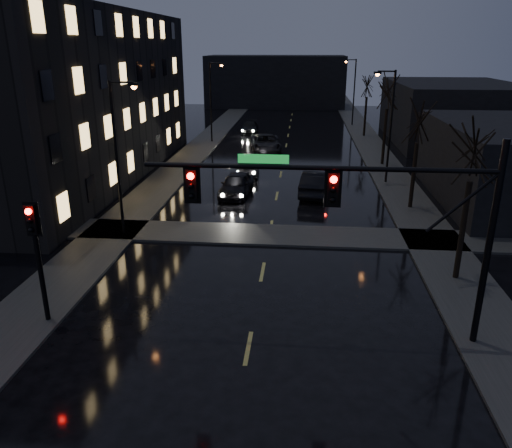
% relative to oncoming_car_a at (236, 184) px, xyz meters
% --- Properties ---
extents(sidewalk_left, '(3.00, 140.00, 0.12)m').
position_rel_oncoming_car_a_xyz_m(sidewalk_left, '(-5.77, 9.15, -0.71)').
color(sidewalk_left, '#2D2D2B').
rests_on(sidewalk_left, ground).
extents(sidewalk_right, '(3.00, 140.00, 0.12)m').
position_rel_oncoming_car_a_xyz_m(sidewalk_right, '(11.23, 9.15, -0.71)').
color(sidewalk_right, '#2D2D2B').
rests_on(sidewalk_right, ground).
extents(sidewalk_cross, '(40.00, 3.00, 0.12)m').
position_rel_oncoming_car_a_xyz_m(sidewalk_cross, '(2.73, -7.35, -0.71)').
color(sidewalk_cross, '#2D2D2B').
rests_on(sidewalk_cross, ground).
extents(apartment_block, '(12.00, 30.00, 12.00)m').
position_rel_oncoming_car_a_xyz_m(apartment_block, '(-13.77, 4.15, 5.23)').
color(apartment_block, black).
rests_on(apartment_block, ground).
extents(commercial_right_far, '(12.00, 18.00, 6.00)m').
position_rel_oncoming_car_a_xyz_m(commercial_right_far, '(19.73, 22.15, 2.23)').
color(commercial_right_far, black).
rests_on(commercial_right_far, ground).
extents(far_block, '(22.00, 10.00, 8.00)m').
position_rel_oncoming_car_a_xyz_m(far_block, '(-0.27, 52.15, 3.23)').
color(far_block, black).
rests_on(far_block, ground).
extents(signal_mast, '(11.11, 0.41, 7.00)m').
position_rel_oncoming_car_a_xyz_m(signal_mast, '(6.57, -16.85, 4.10)').
color(signal_mast, black).
rests_on(signal_mast, ground).
extents(signal_pole_left, '(0.35, 0.41, 4.53)m').
position_rel_oncoming_car_a_xyz_m(signal_pole_left, '(-4.77, -16.85, 2.24)').
color(signal_pole_left, black).
rests_on(signal_pole_left, ground).
extents(tree_near, '(3.52, 3.52, 8.08)m').
position_rel_oncoming_car_a_xyz_m(tree_near, '(11.13, -11.85, 5.44)').
color(tree_near, black).
rests_on(tree_near, ground).
extents(tree_mid_a, '(3.30, 3.30, 7.58)m').
position_rel_oncoming_car_a_xyz_m(tree_mid_a, '(11.13, -1.85, 5.05)').
color(tree_mid_a, black).
rests_on(tree_mid_a, ground).
extents(tree_mid_b, '(3.74, 3.74, 8.59)m').
position_rel_oncoming_car_a_xyz_m(tree_mid_b, '(11.13, 10.15, 5.84)').
color(tree_mid_b, black).
rests_on(tree_mid_b, ground).
extents(tree_far, '(3.43, 3.43, 7.88)m').
position_rel_oncoming_car_a_xyz_m(tree_far, '(11.13, 24.15, 5.29)').
color(tree_far, black).
rests_on(tree_far, ground).
extents(streetlight_l_near, '(1.53, 0.28, 8.00)m').
position_rel_oncoming_car_a_xyz_m(streetlight_l_near, '(-4.86, -7.85, 4.00)').
color(streetlight_l_near, black).
rests_on(streetlight_l_near, ground).
extents(streetlight_l_far, '(1.53, 0.28, 8.00)m').
position_rel_oncoming_car_a_xyz_m(streetlight_l_far, '(-4.86, 19.15, 4.00)').
color(streetlight_l_far, black).
rests_on(streetlight_l_far, ground).
extents(streetlight_r_mid, '(1.53, 0.28, 8.00)m').
position_rel_oncoming_car_a_xyz_m(streetlight_r_mid, '(10.31, 4.15, 4.00)').
color(streetlight_r_mid, black).
rests_on(streetlight_r_mid, ground).
extents(streetlight_r_far, '(1.53, 0.28, 8.00)m').
position_rel_oncoming_car_a_xyz_m(streetlight_r_far, '(10.31, 32.15, 4.00)').
color(streetlight_r_far, black).
rests_on(streetlight_r_far, ground).
extents(oncoming_car_a, '(2.20, 4.67, 1.55)m').
position_rel_oncoming_car_a_xyz_m(oncoming_car_a, '(0.00, 0.00, 0.00)').
color(oncoming_car_a, black).
rests_on(oncoming_car_a, ground).
extents(oncoming_car_b, '(1.80, 4.50, 1.46)m').
position_rel_oncoming_car_a_xyz_m(oncoming_car_b, '(0.20, 6.03, -0.04)').
color(oncoming_car_b, black).
rests_on(oncoming_car_b, ground).
extents(oncoming_car_c, '(3.50, 6.21, 1.64)m').
position_rel_oncoming_car_a_xyz_m(oncoming_car_c, '(0.89, 14.77, 0.05)').
color(oncoming_car_c, black).
rests_on(oncoming_car_c, ground).
extents(oncoming_car_d, '(2.02, 4.61, 1.32)m').
position_rel_oncoming_car_a_xyz_m(oncoming_car_d, '(-1.72, 25.18, -0.11)').
color(oncoming_car_d, black).
rests_on(oncoming_car_d, ground).
extents(lead_car, '(2.41, 5.18, 1.64)m').
position_rel_oncoming_car_a_xyz_m(lead_car, '(5.34, 0.70, 0.05)').
color(lead_car, black).
rests_on(lead_car, ground).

